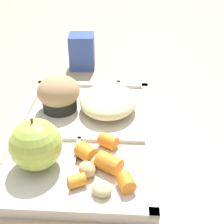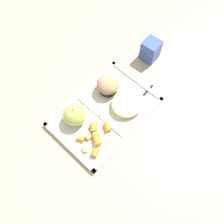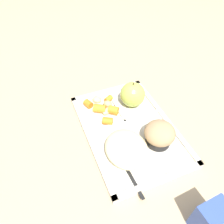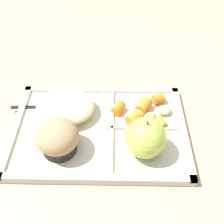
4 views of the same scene
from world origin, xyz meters
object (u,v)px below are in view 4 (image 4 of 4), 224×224
at_px(lunch_tray, 99,130).
at_px(green_apple, 145,138).
at_px(plastic_fork, 50,107).
at_px(bran_muffin, 58,138).

height_order(lunch_tray, green_apple, green_apple).
relative_size(green_apple, plastic_fork, 0.56).
bearing_deg(plastic_fork, green_apple, 150.91).
distance_m(green_apple, bran_muffin, 0.17).
xyz_separation_m(green_apple, plastic_fork, (0.21, -0.12, -0.04)).
xyz_separation_m(lunch_tray, bran_muffin, (0.08, 0.05, 0.04)).
bearing_deg(bran_muffin, plastic_fork, -70.30).
xyz_separation_m(bran_muffin, plastic_fork, (0.04, -0.12, -0.03)).
bearing_deg(green_apple, bran_muffin, 0.00).
relative_size(green_apple, bran_muffin, 1.03).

